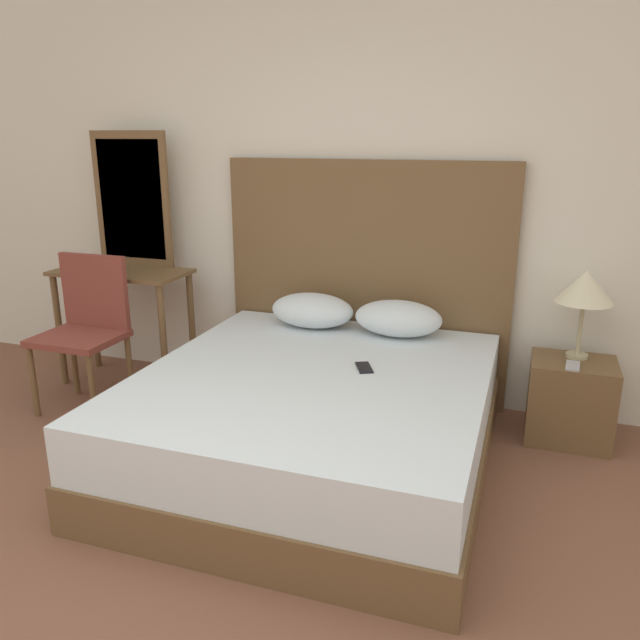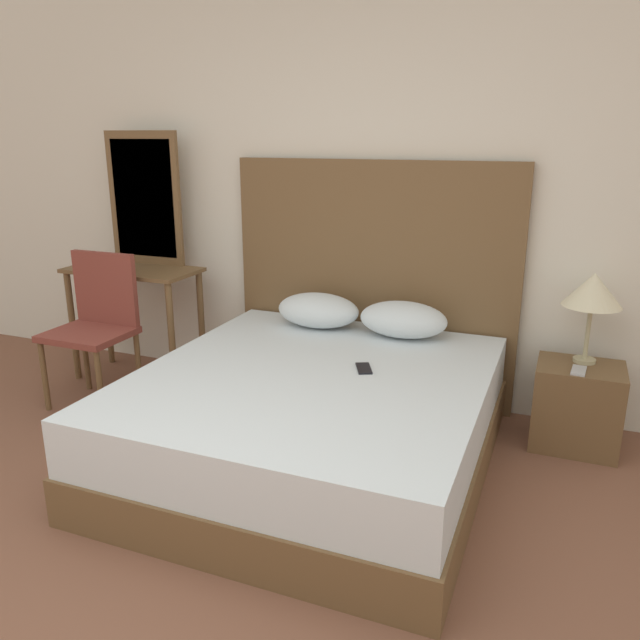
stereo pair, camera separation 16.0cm
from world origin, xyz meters
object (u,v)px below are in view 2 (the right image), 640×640
Objects in this scene: phone_on_bed at (364,368)px; table_lamp at (593,291)px; phone_on_nightstand at (579,370)px; chair at (97,318)px; bed at (313,419)px; vanity_desk at (134,292)px; nightstand at (577,406)px.

phone_on_bed is 0.33× the size of table_lamp.
phone_on_nightstand is (1.02, 0.49, -0.04)m from phone_on_bed.
chair reaches higher than phone_on_bed.
bed is 1.76m from vanity_desk.
table_lamp is 2.88m from vanity_desk.
nightstand is 0.64m from table_lamp.
table_lamp is 0.55× the size of vanity_desk.
table_lamp is (0.01, 0.07, 0.63)m from nightstand.
phone_on_bed is 0.18× the size of vanity_desk.
bed is 1.45m from nightstand.
chair is (-1.58, 0.26, 0.30)m from bed.
bed is at bearing -153.38° from phone_on_nightstand.
chair is (-1.81, 0.12, 0.04)m from phone_on_bed.
vanity_desk is (-2.84, 0.03, 0.15)m from phone_on_nightstand.
table_lamp reaches higher than chair.
table_lamp is at bearing 2.72° from vanity_desk.
vanity_desk reaches higher than nightstand.
table_lamp is at bearing 31.81° from phone_on_bed.
vanity_desk is (-2.86, -0.06, 0.39)m from nightstand.
table_lamp reaches higher than phone_on_bed.
table_lamp is 0.43m from phone_on_nightstand.
nightstand is 3.03× the size of phone_on_nightstand.
vanity_desk is at bearing 91.73° from chair.
vanity_desk reaches higher than bed.
phone_on_bed reaches higher than phone_on_nightstand.
phone_on_bed is at bearing -150.90° from nightstand.
table_lamp is (1.27, 0.79, 0.62)m from bed.
chair is (-2.85, -0.46, 0.32)m from nightstand.
nightstand is 0.49× the size of chair.
vanity_desk is (-2.87, -0.14, -0.24)m from table_lamp.
phone_on_bed reaches higher than nightstand.
table_lamp is 2.92m from chair.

